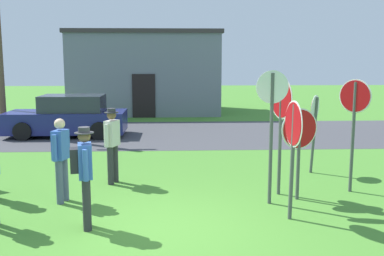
{
  "coord_description": "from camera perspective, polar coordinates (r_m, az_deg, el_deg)",
  "views": [
    {
      "loc": [
        0.21,
        -7.22,
        2.86
      ],
      "look_at": [
        0.67,
        2.74,
        1.3
      ],
      "focal_mm": 42.02,
      "sensor_mm": 36.0,
      "label": 1
    }
  ],
  "objects": [
    {
      "name": "ground_plane",
      "position": [
        7.77,
        -4.12,
        -12.73
      ],
      "size": [
        80.0,
        80.0,
        0.0
      ],
      "primitive_type": "plane",
      "color": "#47842D"
    },
    {
      "name": "street_asphalt",
      "position": [
        17.15,
        -3.3,
        -0.72
      ],
      "size": [
        60.0,
        6.4,
        0.01
      ],
      "primitive_type": "cube",
      "color": "#424247",
      "rests_on": "ground"
    },
    {
      "name": "building_background",
      "position": [
        24.19,
        -5.82,
        7.09
      ],
      "size": [
        7.7,
        5.15,
        4.24
      ],
      "color": "slate",
      "rests_on": "ground"
    },
    {
      "name": "parked_car_on_street",
      "position": [
        17.19,
        -15.43,
        1.31
      ],
      "size": [
        4.3,
        2.03,
        1.51
      ],
      "color": "navy",
      "rests_on": "ground"
    },
    {
      "name": "stop_sign_nearest",
      "position": [
        10.07,
        19.86,
        1.43
      ],
      "size": [
        0.47,
        0.55,
        2.42
      ],
      "color": "#474C4C",
      "rests_on": "ground"
    },
    {
      "name": "stop_sign_tallest",
      "position": [
        9.25,
        13.45,
        -1.26
      ],
      "size": [
        0.79,
        0.28,
        1.87
      ],
      "color": "#474C4C",
      "rests_on": "ground"
    },
    {
      "name": "stop_sign_leaning_right",
      "position": [
        8.03,
        12.68,
        -1.34
      ],
      "size": [
        0.11,
        0.81,
        2.13
      ],
      "color": "#474C4C",
      "rests_on": "ground"
    },
    {
      "name": "stop_sign_leaning_left",
      "position": [
        11.5,
        15.27,
        0.83
      ],
      "size": [
        0.4,
        0.54,
        1.96
      ],
      "color": "#474C4C",
      "rests_on": "ground"
    },
    {
      "name": "stop_sign_rear_right",
      "position": [
        9.44,
        11.19,
        1.76
      ],
      "size": [
        0.25,
        0.84,
        2.47
      ],
      "color": "#474C4C",
      "rests_on": "ground"
    },
    {
      "name": "stop_sign_rear_left",
      "position": [
        8.79,
        10.07,
        1.45
      ],
      "size": [
        0.64,
        0.07,
        2.63
      ],
      "color": "#474C4C",
      "rests_on": "ground"
    },
    {
      "name": "person_in_teal",
      "position": [
        7.7,
        -13.53,
        -5.25
      ],
      "size": [
        0.42,
        0.56,
        1.74
      ],
      "color": "#2D2D33",
      "rests_on": "ground"
    },
    {
      "name": "person_with_sunhat",
      "position": [
        9.24,
        -16.29,
        -3.38
      ],
      "size": [
        0.3,
        0.56,
        1.69
      ],
      "color": "#4C5670",
      "rests_on": "ground"
    },
    {
      "name": "person_in_dark_shirt",
      "position": [
        10.37,
        -10.09,
        -1.66
      ],
      "size": [
        0.34,
        0.53,
        1.74
      ],
      "color": "#2D2D33",
      "rests_on": "ground"
    }
  ]
}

